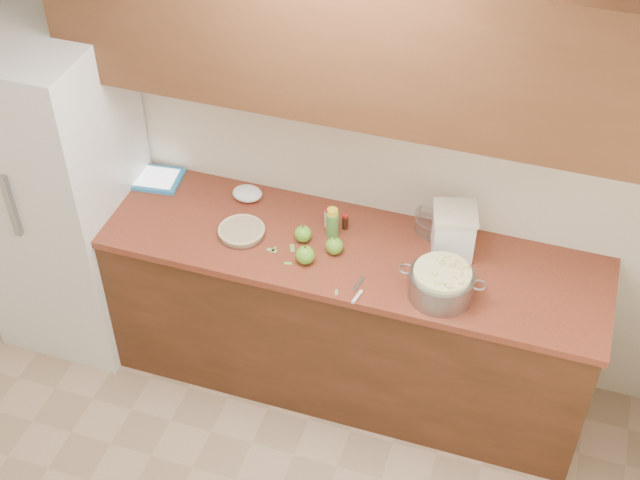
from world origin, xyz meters
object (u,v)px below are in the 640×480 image
(flour_canister, at_px, (453,231))
(tablet, at_px, (154,178))
(pie, at_px, (242,231))
(colander, at_px, (441,283))

(flour_canister, distance_m, tablet, 1.58)
(pie, relative_size, tablet, 0.77)
(pie, height_order, tablet, pie)
(colander, distance_m, flour_canister, 0.30)
(colander, relative_size, tablet, 1.28)
(flour_canister, relative_size, tablet, 0.80)
(pie, distance_m, tablet, 0.64)
(colander, height_order, flour_canister, flour_canister)
(flour_canister, height_order, tablet, flour_canister)
(pie, bearing_deg, colander, -5.94)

